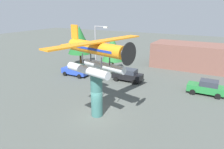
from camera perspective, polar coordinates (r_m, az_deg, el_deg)
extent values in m
plane|color=#4C514C|center=(20.48, -4.08, -11.02)|extent=(140.00, 140.00, 0.00)
cylinder|color=#386B66|center=(19.53, -4.22, -5.40)|extent=(1.10, 1.10, 4.36)
cylinder|color=silver|center=(18.04, -6.68, 1.10)|extent=(4.83, 1.81, 0.70)
cylinder|color=#333338|center=(17.31, -2.90, 3.24)|extent=(0.12, 0.12, 0.90)
cylinder|color=#333338|center=(19.04, -8.04, 4.42)|extent=(0.12, 0.12, 0.90)
cylinder|color=silver|center=(19.36, -2.25, 2.36)|extent=(4.83, 1.81, 0.70)
cylinder|color=#333338|center=(18.01, -0.65, 3.83)|extent=(0.12, 0.12, 0.90)
cylinder|color=#333338|center=(19.67, -5.81, 4.93)|extent=(0.12, 0.12, 0.90)
cylinder|color=orange|center=(18.28, -4.52, 7.19)|extent=(6.28, 2.53, 1.10)
cube|color=#193399|center=(18.14, -4.08, 7.12)|extent=(4.49, 2.13, 0.20)
cone|color=#262628|center=(16.11, 3.51, 5.79)|extent=(0.89, 1.02, 0.88)
cylinder|color=black|center=(15.87, 4.65, 5.59)|extent=(0.46, 1.76, 1.80)
cube|color=orange|center=(17.89, -3.67, 8.96)|extent=(3.52, 10.37, 0.12)
cube|color=orange|center=(20.36, -10.03, 8.34)|extent=(1.34, 2.89, 0.10)
cube|color=orange|center=(20.22, -10.19, 11.41)|extent=(0.90, 0.33, 1.30)
cube|color=#2847B7|center=(32.15, -9.95, 0.96)|extent=(4.20, 1.70, 0.80)
cube|color=#2D333D|center=(31.80, -9.67, 2.14)|extent=(2.00, 1.56, 0.64)
cylinder|color=black|center=(33.75, -10.79, 1.00)|extent=(0.64, 0.22, 0.64)
cylinder|color=black|center=(32.45, -12.77, 0.20)|extent=(0.64, 0.22, 0.64)
cylinder|color=black|center=(32.17, -7.04, 0.36)|extent=(0.64, 0.22, 0.64)
cylinder|color=black|center=(30.79, -8.97, -0.52)|extent=(0.64, 0.22, 0.64)
cube|color=black|center=(29.39, 4.24, -0.42)|extent=(4.20, 1.70, 0.80)
cube|color=#2D333D|center=(29.08, 4.72, 0.86)|extent=(2.00, 1.56, 0.64)
cylinder|color=black|center=(30.83, 2.63, -0.30)|extent=(0.64, 0.22, 0.64)
cylinder|color=black|center=(29.30, 1.09, -1.25)|extent=(0.64, 0.22, 0.64)
cylinder|color=black|center=(29.81, 7.30, -1.06)|extent=(0.64, 0.22, 0.64)
cylinder|color=black|center=(28.23, 5.96, -2.09)|extent=(0.64, 0.22, 0.64)
cube|color=#237A38|center=(27.20, 24.28, -3.51)|extent=(4.20, 1.70, 0.80)
cube|color=#2D333D|center=(26.96, 25.00, -2.16)|extent=(2.00, 1.56, 0.64)
cylinder|color=black|center=(28.27, 21.64, -3.27)|extent=(0.64, 0.22, 0.64)
cylinder|color=black|center=(26.59, 21.12, -4.51)|extent=(0.64, 0.22, 0.64)
cylinder|color=black|center=(28.15, 27.07, -4.07)|extent=(0.64, 0.22, 0.64)
cylinder|color=black|center=(26.47, 26.90, -5.38)|extent=(0.64, 0.22, 0.64)
cylinder|color=gray|center=(26.79, -4.45, 4.86)|extent=(0.18, 0.18, 7.80)
cylinder|color=gray|center=(25.79, -3.12, 12.94)|extent=(1.60, 0.12, 0.12)
cube|color=silver|center=(25.43, -1.74, 12.78)|extent=(0.50, 0.28, 0.20)
cube|color=brown|center=(38.21, 20.32, 4.86)|extent=(12.01, 6.17, 4.13)
cylinder|color=brown|center=(38.17, -8.56, 4.23)|extent=(0.36, 0.36, 2.16)
cone|color=#1E6028|center=(37.53, -8.80, 9.34)|extent=(4.25, 4.25, 4.72)
cylinder|color=brown|center=(33.57, 0.19, 2.33)|extent=(0.36, 0.36, 1.88)
cone|color=#287033|center=(32.93, 0.20, 7.10)|extent=(3.42, 3.42, 3.80)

